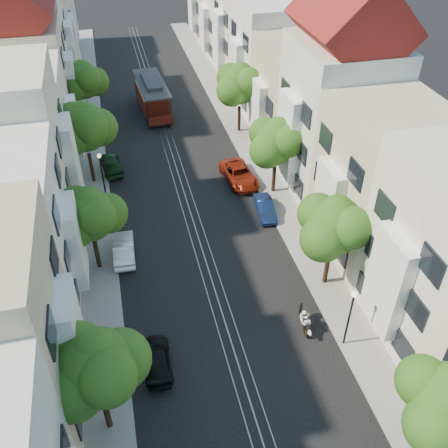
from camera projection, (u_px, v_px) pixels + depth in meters
ground at (172, 155)px, 46.25m from camera, size 200.00×200.00×0.00m
sidewalk_east at (247, 145)px, 47.55m from camera, size 2.50×80.00×0.12m
sidewalk_west at (92, 164)px, 44.87m from camera, size 2.50×80.00×0.12m
rail_left at (166, 155)px, 46.14m from camera, size 0.06×80.00×0.02m
rail_slot at (172, 154)px, 46.24m from camera, size 0.06×80.00×0.02m
rail_right at (178, 154)px, 46.35m from camera, size 0.06×80.00×0.02m
lane_line at (172, 155)px, 46.25m from camera, size 0.08×80.00×0.01m
townhouses_east at (298, 90)px, 45.19m from camera, size 7.75×72.00×12.00m
townhouses_west at (25, 118)px, 40.86m from camera, size 7.75×72.00×11.76m
tree_e_a at (448, 403)px, 21.12m from camera, size 4.72×3.87×6.27m
tree_e_b at (335, 227)px, 30.10m from camera, size 4.93×4.08×6.68m
tree_e_c at (277, 143)px, 38.61m from camera, size 4.84×3.99×6.52m
tree_e_d at (240, 85)px, 46.87m from camera, size 5.01×4.16×6.85m
tree_w_a at (97, 369)px, 22.08m from camera, size 4.93×4.08×6.68m
tree_w_b at (90, 216)px, 31.48m from camera, size 4.72×3.87×6.27m
tree_w_c at (85, 128)px, 39.49m from camera, size 5.13×4.28×7.09m
tree_w_d at (83, 81)px, 48.21m from camera, size 4.84×3.99×6.52m
lamp_east at (351, 311)px, 27.28m from camera, size 0.32×0.32×4.16m
lamp_west at (102, 170)px, 38.74m from camera, size 0.32×0.32×4.16m
sportbike_rider at (304, 320)px, 29.44m from camera, size 0.47×1.95×1.41m
cable_car at (152, 95)px, 52.27m from camera, size 3.14×8.60×3.25m
parked_car_e_mid at (265, 208)px, 38.64m from camera, size 1.51×3.65×1.17m
parked_car_e_far at (239, 174)px, 42.27m from camera, size 2.74×5.12×1.37m
parked_car_w_near at (157, 359)px, 27.53m from camera, size 1.62×3.80×1.09m
parked_car_w_mid at (124, 249)px, 34.71m from camera, size 1.57×4.07×1.32m
parked_car_w_far at (111, 164)px, 43.62m from camera, size 2.16×4.23×1.38m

